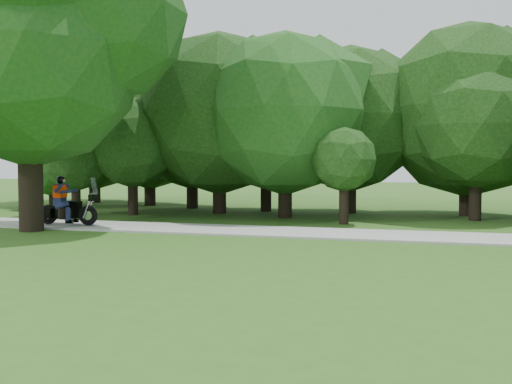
# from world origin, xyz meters

# --- Properties ---
(ground) EXTENTS (100.00, 100.00, 0.00)m
(ground) POSITION_xyz_m (0.00, 0.00, 0.00)
(ground) COLOR #335D1A
(ground) RESTS_ON ground
(walkway) EXTENTS (60.00, 2.20, 0.06)m
(walkway) POSITION_xyz_m (0.00, 8.00, 0.03)
(walkway) COLOR #999994
(walkway) RESTS_ON ground
(tree_line) EXTENTS (38.61, 12.30, 7.35)m
(tree_line) POSITION_xyz_m (-0.32, 14.64, 3.62)
(tree_line) COLOR black
(tree_line) RESTS_ON ground
(big_tree_west) EXTENTS (8.64, 6.56, 9.96)m
(big_tree_west) POSITION_xyz_m (-10.54, 6.85, 5.76)
(big_tree_west) COLOR black
(big_tree_west) RESTS_ON ground
(touring_motorcycle) EXTENTS (1.96, 0.62, 1.50)m
(touring_motorcycle) POSITION_xyz_m (-10.23, 7.67, 0.60)
(touring_motorcycle) COLOR black
(touring_motorcycle) RESTS_ON walkway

